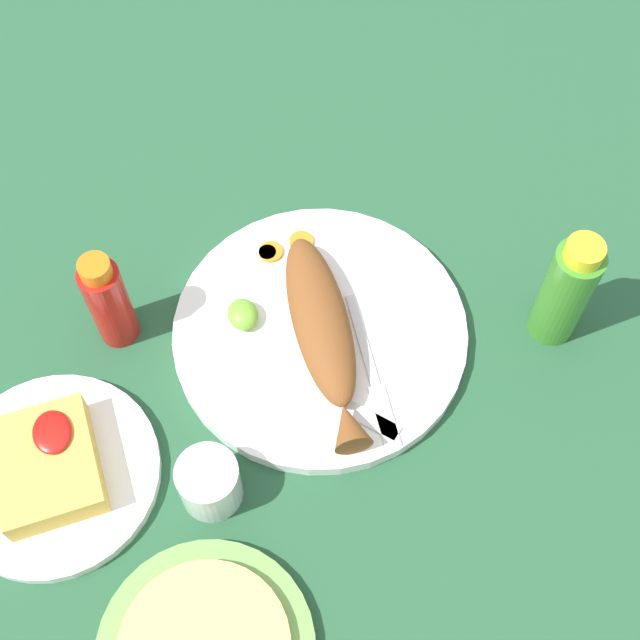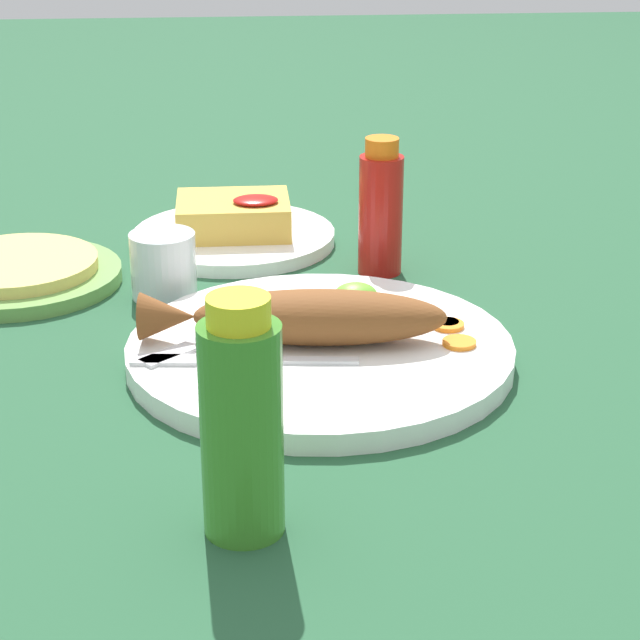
{
  "view_description": "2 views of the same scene",
  "coord_description": "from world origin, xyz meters",
  "px_view_note": "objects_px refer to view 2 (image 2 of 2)",
  "views": [
    {
      "loc": [
        -0.44,
        0.15,
        0.88
      ],
      "look_at": [
        0.0,
        0.0,
        0.04
      ],
      "focal_mm": 50.0,
      "sensor_mm": 36.0,
      "label": 1
    },
    {
      "loc": [
        -0.07,
        -0.89,
        0.41
      ],
      "look_at": [
        0.0,
        0.0,
        0.04
      ],
      "focal_mm": 65.0,
      "sensor_mm": 36.0,
      "label": 2
    }
  ],
  "objects_px": {
    "tortilla_plate": "(17,277)",
    "fried_fish": "(302,317)",
    "salt_cup": "(164,269)",
    "side_plate_fries": "(234,237)",
    "fork_near": "(229,360)",
    "hot_sauce_bottle_green": "(242,423)",
    "main_plate": "(320,352)",
    "fork_far": "(218,336)",
    "hot_sauce_bottle_red": "(381,210)"
  },
  "relations": [
    {
      "from": "hot_sauce_bottle_red",
      "to": "salt_cup",
      "type": "relative_size",
      "value": 2.19
    },
    {
      "from": "main_plate",
      "to": "hot_sauce_bottle_green",
      "type": "relative_size",
      "value": 2.04
    },
    {
      "from": "side_plate_fries",
      "to": "hot_sauce_bottle_green",
      "type": "bearing_deg",
      "value": -90.09
    },
    {
      "from": "tortilla_plate",
      "to": "side_plate_fries",
      "type": "bearing_deg",
      "value": 25.71
    },
    {
      "from": "main_plate",
      "to": "hot_sauce_bottle_red",
      "type": "relative_size",
      "value": 2.35
    },
    {
      "from": "fork_near",
      "to": "side_plate_fries",
      "type": "relative_size",
      "value": 0.84
    },
    {
      "from": "fried_fish",
      "to": "salt_cup",
      "type": "relative_size",
      "value": 4.11
    },
    {
      "from": "hot_sauce_bottle_red",
      "to": "tortilla_plate",
      "type": "bearing_deg",
      "value": -179.43
    },
    {
      "from": "hot_sauce_bottle_red",
      "to": "hot_sauce_bottle_green",
      "type": "distance_m",
      "value": 0.49
    },
    {
      "from": "fried_fish",
      "to": "fork_near",
      "type": "height_order",
      "value": "fried_fish"
    },
    {
      "from": "fried_fish",
      "to": "hot_sauce_bottle_red",
      "type": "bearing_deg",
      "value": 71.44
    },
    {
      "from": "main_plate",
      "to": "fried_fish",
      "type": "height_order",
      "value": "fried_fish"
    },
    {
      "from": "tortilla_plate",
      "to": "fried_fish",
      "type": "bearing_deg",
      "value": -37.38
    },
    {
      "from": "main_plate",
      "to": "tortilla_plate",
      "type": "distance_m",
      "value": 0.35
    },
    {
      "from": "hot_sauce_bottle_green",
      "to": "main_plate",
      "type": "bearing_deg",
      "value": 74.54
    },
    {
      "from": "fork_near",
      "to": "fork_far",
      "type": "bearing_deg",
      "value": -75.38
    },
    {
      "from": "hot_sauce_bottle_green",
      "to": "salt_cup",
      "type": "bearing_deg",
      "value": 99.35
    },
    {
      "from": "tortilla_plate",
      "to": "fork_far",
      "type": "bearing_deg",
      "value": -43.91
    },
    {
      "from": "fried_fish",
      "to": "tortilla_plate",
      "type": "height_order",
      "value": "fried_fish"
    },
    {
      "from": "salt_cup",
      "to": "tortilla_plate",
      "type": "relative_size",
      "value": 0.31
    },
    {
      "from": "fork_near",
      "to": "salt_cup",
      "type": "distance_m",
      "value": 0.21
    },
    {
      "from": "salt_cup",
      "to": "side_plate_fries",
      "type": "bearing_deg",
      "value": 65.35
    },
    {
      "from": "hot_sauce_bottle_red",
      "to": "tortilla_plate",
      "type": "height_order",
      "value": "hot_sauce_bottle_red"
    },
    {
      "from": "tortilla_plate",
      "to": "hot_sauce_bottle_red",
      "type": "bearing_deg",
      "value": 0.57
    },
    {
      "from": "fork_near",
      "to": "side_plate_fries",
      "type": "height_order",
      "value": "fork_near"
    },
    {
      "from": "fork_far",
      "to": "side_plate_fries",
      "type": "height_order",
      "value": "fork_far"
    },
    {
      "from": "fried_fish",
      "to": "salt_cup",
      "type": "bearing_deg",
      "value": 132.71
    },
    {
      "from": "fried_fish",
      "to": "salt_cup",
      "type": "xyz_separation_m",
      "value": [
        -0.12,
        0.16,
        -0.01
      ]
    },
    {
      "from": "salt_cup",
      "to": "hot_sauce_bottle_red",
      "type": "bearing_deg",
      "value": 12.91
    },
    {
      "from": "hot_sauce_bottle_red",
      "to": "main_plate",
      "type": "bearing_deg",
      "value": -110.33
    },
    {
      "from": "hot_sauce_bottle_green",
      "to": "side_plate_fries",
      "type": "relative_size",
      "value": 0.73
    },
    {
      "from": "fork_far",
      "to": "side_plate_fries",
      "type": "distance_m",
      "value": 0.3
    },
    {
      "from": "salt_cup",
      "to": "tortilla_plate",
      "type": "xyz_separation_m",
      "value": [
        -0.15,
        0.05,
        -0.02
      ]
    },
    {
      "from": "main_plate",
      "to": "fried_fish",
      "type": "relative_size",
      "value": 1.25
    },
    {
      "from": "fried_fish",
      "to": "salt_cup",
      "type": "height_order",
      "value": "same"
    },
    {
      "from": "salt_cup",
      "to": "main_plate",
      "type": "bearing_deg",
      "value": -49.68
    },
    {
      "from": "hot_sauce_bottle_green",
      "to": "fork_near",
      "type": "bearing_deg",
      "value": 92.04
    },
    {
      "from": "side_plate_fries",
      "to": "hot_sauce_bottle_red",
      "type": "bearing_deg",
      "value": -34.42
    },
    {
      "from": "main_plate",
      "to": "hot_sauce_bottle_green",
      "type": "bearing_deg",
      "value": -105.46
    },
    {
      "from": "fried_fish",
      "to": "tortilla_plate",
      "type": "xyz_separation_m",
      "value": [
        -0.27,
        0.21,
        -0.03
      ]
    },
    {
      "from": "fork_near",
      "to": "tortilla_plate",
      "type": "distance_m",
      "value": 0.32
    },
    {
      "from": "fork_near",
      "to": "salt_cup",
      "type": "bearing_deg",
      "value": -67.59
    },
    {
      "from": "side_plate_fries",
      "to": "tortilla_plate",
      "type": "bearing_deg",
      "value": -154.29
    },
    {
      "from": "fried_fish",
      "to": "fork_near",
      "type": "xyz_separation_m",
      "value": [
        -0.06,
        -0.04,
        -0.02
      ]
    },
    {
      "from": "fried_fish",
      "to": "side_plate_fries",
      "type": "xyz_separation_m",
      "value": [
        -0.05,
        0.31,
        -0.03
      ]
    },
    {
      "from": "side_plate_fries",
      "to": "tortilla_plate",
      "type": "xyz_separation_m",
      "value": [
        -0.22,
        -0.1,
        0.0
      ]
    },
    {
      "from": "hot_sauce_bottle_red",
      "to": "tortilla_plate",
      "type": "xyz_separation_m",
      "value": [
        -0.36,
        -0.0,
        -0.06
      ]
    },
    {
      "from": "fork_far",
      "to": "side_plate_fries",
      "type": "xyz_separation_m",
      "value": [
        0.02,
        0.3,
        -0.01
      ]
    },
    {
      "from": "main_plate",
      "to": "side_plate_fries",
      "type": "distance_m",
      "value": 0.32
    },
    {
      "from": "fried_fish",
      "to": "hot_sauce_bottle_red",
      "type": "xyz_separation_m",
      "value": [
        0.09,
        0.21,
        0.03
      ]
    }
  ]
}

